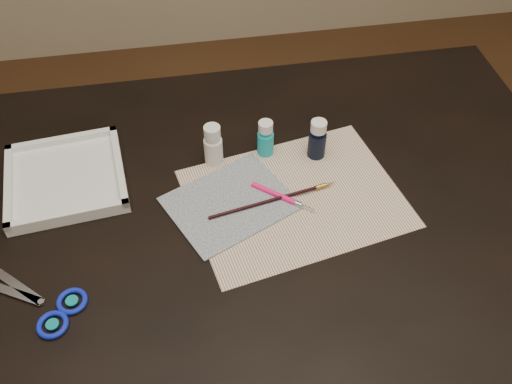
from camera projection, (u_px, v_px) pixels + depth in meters
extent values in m
cube|color=#422614|center=(256.00, 380.00, 1.65)|extent=(3.50, 3.50, 0.02)
cube|color=black|center=(256.00, 311.00, 1.36)|extent=(1.30, 0.90, 0.75)
cube|color=silver|center=(295.00, 198.00, 1.11)|extent=(0.45, 0.37, 0.00)
cube|color=#112135|center=(230.00, 203.00, 1.09)|extent=(0.28, 0.26, 0.00)
cylinder|color=silver|center=(213.00, 145.00, 1.14)|extent=(0.04, 0.04, 0.09)
cylinder|color=#14ABB7|center=(265.00, 138.00, 1.16)|extent=(0.03, 0.03, 0.08)
cylinder|color=black|center=(317.00, 139.00, 1.15)|extent=(0.04, 0.04, 0.09)
cube|color=white|center=(66.00, 178.00, 1.12)|extent=(0.25, 0.25, 0.03)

